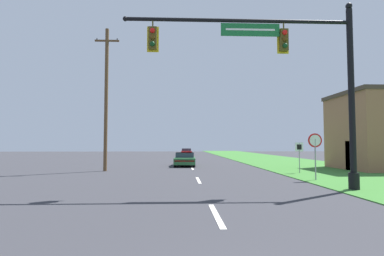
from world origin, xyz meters
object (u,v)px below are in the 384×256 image
object	(u,v)px
far_car	(186,152)
route_sign_post	(299,151)
signal_mast	(295,73)
utility_pole_near	(106,97)
car_ahead	(185,159)
stop_sign	(315,146)

from	to	relation	value
far_car	route_sign_post	distance (m)	34.23
signal_mast	utility_pole_near	xyz separation A→B (m)	(-10.42, 9.65, 0.44)
car_ahead	utility_pole_near	size ratio (longest dim) A/B	0.42
route_sign_post	stop_sign	bearing A→B (deg)	-100.07
car_ahead	route_sign_post	xyz separation A→B (m)	(7.57, -7.29, 0.92)
far_car	route_sign_post	bearing A→B (deg)	-78.41
far_car	utility_pole_near	world-z (taller)	utility_pole_near
far_car	stop_sign	size ratio (longest dim) A/B	1.80
far_car	utility_pole_near	size ratio (longest dim) A/B	0.42
route_sign_post	far_car	bearing A→B (deg)	101.59
utility_pole_near	far_car	bearing A→B (deg)	78.05
route_sign_post	car_ahead	bearing A→B (deg)	136.09
signal_mast	stop_sign	size ratio (longest dim) A/B	4.02
signal_mast	car_ahead	distance (m)	15.89
signal_mast	car_ahead	bearing A→B (deg)	107.23
car_ahead	far_car	xyz separation A→B (m)	(0.70, 26.23, 0.00)
signal_mast	route_sign_post	distance (m)	8.64
stop_sign	far_car	bearing A→B (deg)	99.39
stop_sign	route_sign_post	xyz separation A→B (m)	(0.69, 3.88, -0.34)
stop_sign	utility_pole_near	world-z (taller)	utility_pole_near
car_ahead	utility_pole_near	distance (m)	9.09
route_sign_post	utility_pole_near	world-z (taller)	utility_pole_near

